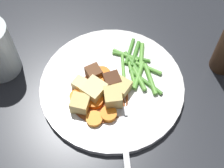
# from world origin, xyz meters

# --- Properties ---
(ground_plane) EXTENTS (3.00, 3.00, 0.00)m
(ground_plane) POSITION_xyz_m (0.00, 0.00, 0.00)
(ground_plane) COLOR #26282D
(dinner_plate) EXTENTS (0.27, 0.27, 0.01)m
(dinner_plate) POSITION_xyz_m (0.00, 0.00, 0.01)
(dinner_plate) COLOR white
(dinner_plate) RESTS_ON ground_plane
(stew_sauce) EXTENTS (0.11, 0.11, 0.00)m
(stew_sauce) POSITION_xyz_m (0.04, -0.00, 0.01)
(stew_sauce) COLOR brown
(stew_sauce) RESTS_ON dinner_plate
(carrot_slice_0) EXTENTS (0.04, 0.04, 0.01)m
(carrot_slice_0) POSITION_xyz_m (0.05, -0.00, 0.02)
(carrot_slice_0) COLOR orange
(carrot_slice_0) RESTS_ON dinner_plate
(carrot_slice_1) EXTENTS (0.04, 0.04, 0.01)m
(carrot_slice_1) POSITION_xyz_m (0.08, 0.02, 0.02)
(carrot_slice_1) COLOR orange
(carrot_slice_1) RESTS_ON dinner_plate
(carrot_slice_2) EXTENTS (0.03, 0.03, 0.01)m
(carrot_slice_2) POSITION_xyz_m (0.06, -0.03, 0.02)
(carrot_slice_2) COLOR orange
(carrot_slice_2) RESTS_ON dinner_plate
(carrot_slice_3) EXTENTS (0.05, 0.05, 0.01)m
(carrot_slice_3) POSITION_xyz_m (-0.00, -0.03, 0.02)
(carrot_slice_3) COLOR orange
(carrot_slice_3) RESTS_ON dinner_plate
(carrot_slice_4) EXTENTS (0.04, 0.04, 0.01)m
(carrot_slice_4) POSITION_xyz_m (0.06, 0.04, 0.02)
(carrot_slice_4) COLOR orange
(carrot_slice_4) RESTS_ON dinner_plate
(carrot_slice_5) EXTENTS (0.03, 0.03, 0.01)m
(carrot_slice_5) POSITION_xyz_m (0.02, -0.01, 0.02)
(carrot_slice_5) COLOR orange
(carrot_slice_5) RESTS_ON dinner_plate
(potato_chunk_0) EXTENTS (0.03, 0.03, 0.02)m
(potato_chunk_0) POSITION_xyz_m (0.00, 0.02, 0.02)
(potato_chunk_0) COLOR #DBBC6B
(potato_chunk_0) RESTS_ON dinner_plate
(potato_chunk_1) EXTENTS (0.04, 0.04, 0.03)m
(potato_chunk_1) POSITION_xyz_m (0.07, -0.01, 0.03)
(potato_chunk_1) COLOR #DBBC6B
(potato_chunk_1) RESTS_ON dinner_plate
(potato_chunk_2) EXTENTS (0.04, 0.04, 0.03)m
(potato_chunk_2) POSITION_xyz_m (0.03, 0.03, 0.03)
(potato_chunk_2) COLOR #DBBC6B
(potato_chunk_2) RESTS_ON dinner_plate
(potato_chunk_3) EXTENTS (0.03, 0.03, 0.02)m
(potato_chunk_3) POSITION_xyz_m (0.04, -0.04, 0.02)
(potato_chunk_3) COLOR #EAD68C
(potato_chunk_3) RESTS_ON dinner_plate
(potato_chunk_4) EXTENTS (0.04, 0.04, 0.03)m
(potato_chunk_4) POSITION_xyz_m (0.04, -0.01, 0.03)
(potato_chunk_4) COLOR #EAD68C
(potato_chunk_4) RESTS_ON dinner_plate
(meat_chunk_0) EXTENTS (0.03, 0.04, 0.02)m
(meat_chunk_0) POSITION_xyz_m (0.01, -0.04, 0.02)
(meat_chunk_0) COLOR brown
(meat_chunk_0) RESTS_ON dinner_plate
(meat_chunk_1) EXTENTS (0.04, 0.04, 0.02)m
(meat_chunk_1) POSITION_xyz_m (0.00, -0.00, 0.02)
(meat_chunk_1) COLOR #4C2B19
(meat_chunk_1) RESTS_ON dinner_plate
(green_bean_0) EXTENTS (0.06, 0.03, 0.01)m
(green_bean_0) POSITION_xyz_m (-0.08, -0.01, 0.02)
(green_bean_0) COLOR #4C8E33
(green_bean_0) RESTS_ON dinner_plate
(green_bean_1) EXTENTS (0.04, 0.05, 0.01)m
(green_bean_1) POSITION_xyz_m (-0.04, 0.02, 0.02)
(green_bean_1) COLOR #66AD42
(green_bean_1) RESTS_ON dinner_plate
(green_bean_2) EXTENTS (0.04, 0.07, 0.01)m
(green_bean_2) POSITION_xyz_m (-0.07, -0.01, 0.02)
(green_bean_2) COLOR #4C8E33
(green_bean_2) RESTS_ON dinner_plate
(green_bean_3) EXTENTS (0.02, 0.06, 0.01)m
(green_bean_3) POSITION_xyz_m (-0.07, -0.02, 0.02)
(green_bean_3) COLOR #66AD42
(green_bean_3) RESTS_ON dinner_plate
(green_bean_4) EXTENTS (0.06, 0.03, 0.01)m
(green_bean_4) POSITION_xyz_m (-0.04, 0.03, 0.02)
(green_bean_4) COLOR #66AD42
(green_bean_4) RESTS_ON dinner_plate
(green_bean_5) EXTENTS (0.05, 0.06, 0.01)m
(green_bean_5) POSITION_xyz_m (-0.05, 0.05, 0.02)
(green_bean_5) COLOR #66AD42
(green_bean_5) RESTS_ON dinner_plate
(green_bean_6) EXTENTS (0.06, 0.03, 0.01)m
(green_bean_6) POSITION_xyz_m (-0.08, -0.02, 0.02)
(green_bean_6) COLOR #4C8E33
(green_bean_6) RESTS_ON dinner_plate
(green_bean_7) EXTENTS (0.02, 0.06, 0.01)m
(green_bean_7) POSITION_xyz_m (-0.07, 0.03, 0.02)
(green_bean_7) COLOR #66AD42
(green_bean_7) RESTS_ON dinner_plate
(green_bean_8) EXTENTS (0.06, 0.05, 0.01)m
(green_bean_8) POSITION_xyz_m (-0.04, -0.00, 0.02)
(green_bean_8) COLOR #66AD42
(green_bean_8) RESTS_ON dinner_plate
(green_bean_9) EXTENTS (0.04, 0.05, 0.01)m
(green_bean_9) POSITION_xyz_m (-0.04, 0.03, 0.02)
(green_bean_9) COLOR #66AD42
(green_bean_9) RESTS_ON dinner_plate
(green_bean_10) EXTENTS (0.03, 0.05, 0.01)m
(green_bean_10) POSITION_xyz_m (-0.06, -0.00, 0.02)
(green_bean_10) COLOR #4C8E33
(green_bean_10) RESTS_ON dinner_plate
(green_bean_11) EXTENTS (0.01, 0.08, 0.01)m
(green_bean_11) POSITION_xyz_m (-0.04, 0.05, 0.02)
(green_bean_11) COLOR #4C8E33
(green_bean_11) RESTS_ON dinner_plate
(green_bean_12) EXTENTS (0.06, 0.04, 0.01)m
(green_bean_12) POSITION_xyz_m (-0.09, 0.01, 0.02)
(green_bean_12) COLOR #66AD42
(green_bean_12) RESTS_ON dinner_plate
(fork) EXTENTS (0.14, 0.13, 0.00)m
(fork) POSITION_xyz_m (0.06, 0.07, 0.01)
(fork) COLOR silver
(fork) RESTS_ON dinner_plate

